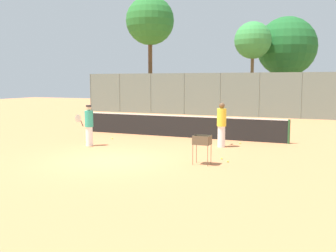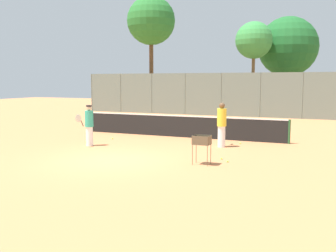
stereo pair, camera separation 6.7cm
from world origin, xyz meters
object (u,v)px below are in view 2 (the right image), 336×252
(player_white_outfit, at_px, (89,125))
(ball_cart, at_px, (202,142))
(tennis_net, at_px, (180,126))
(parked_car, at_px, (275,106))
(player_red_cap, at_px, (222,124))

(player_white_outfit, bearing_deg, ball_cart, 92.08)
(tennis_net, relative_size, player_white_outfit, 6.02)
(ball_cart, xyz_separation_m, parked_car, (-0.99, 21.84, -0.07))
(player_red_cap, bearing_deg, ball_cart, 168.66)
(player_red_cap, distance_m, ball_cart, 3.60)
(tennis_net, height_order, ball_cart, tennis_net)
(tennis_net, relative_size, ball_cart, 10.73)
(tennis_net, height_order, player_white_outfit, player_white_outfit)
(tennis_net, distance_m, player_red_cap, 3.35)
(player_white_outfit, xyz_separation_m, player_red_cap, (5.20, 1.97, 0.05))
(tennis_net, height_order, parked_car, parked_car)
(player_white_outfit, distance_m, parked_car, 20.74)
(player_white_outfit, relative_size, player_red_cap, 0.93)
(player_white_outfit, distance_m, ball_cart, 5.80)
(player_white_outfit, xyz_separation_m, ball_cart, (5.57, -1.61, -0.16))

